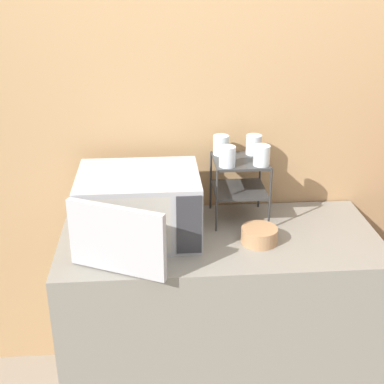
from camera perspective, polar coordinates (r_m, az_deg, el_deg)
name	(u,v)px	position (r m, az deg, el deg)	size (l,w,h in m)	color
wall_back	(212,128)	(2.60, 2.18, 6.86)	(8.00, 0.06, 2.60)	tan
counter	(218,318)	(2.66, 2.80, -13.31)	(1.44, 0.65, 0.90)	gray
microwave	(138,207)	(2.35, -5.76, -1.58)	(0.54, 0.62, 0.30)	#ADADB2
dish_rack	(240,177)	(2.49, 5.11, 1.65)	(0.25, 0.25, 0.30)	#333333
glass_front_left	(227,156)	(2.36, 3.78, 3.81)	(0.07, 0.07, 0.09)	silver
glass_back_right	(254,145)	(2.53, 6.60, 5.04)	(0.07, 0.07, 0.09)	silver
glass_front_right	(262,155)	(2.39, 7.44, 3.89)	(0.07, 0.07, 0.09)	silver
glass_back_left	(221,145)	(2.51, 3.12, 5.02)	(0.07, 0.07, 0.09)	silver
bowl	(259,235)	(2.36, 7.18, -4.61)	(0.16, 0.16, 0.07)	#AD7F56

